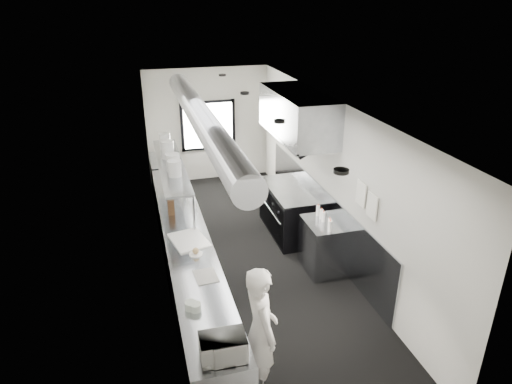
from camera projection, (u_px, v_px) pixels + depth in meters
floor at (249, 257)px, 8.29m from camera, size 3.00×8.00×0.01m
ceiling at (248, 104)px, 7.16m from camera, size 3.00×8.00×0.01m
wall_back at (208, 125)px, 11.25m from camera, size 3.00×0.02×2.80m
wall_front at (357, 349)px, 4.19m from camera, size 3.00×0.02×2.80m
wall_left at (159, 196)px, 7.36m from camera, size 0.02×8.00×2.80m
wall_right at (330, 177)px, 8.09m from camera, size 0.02×8.00×2.80m
wall_cladding at (320, 213)px, 8.69m from camera, size 0.03×5.50×1.10m
hvac_duct at (200, 117)px, 7.44m from camera, size 0.40×6.40×0.40m
service_window at (208, 126)px, 11.22m from camera, size 1.36×0.05×1.25m
exhaust_hood at (297, 115)px, 8.21m from camera, size 0.81×2.20×0.88m
prep_counter at (188, 259)px, 7.39m from camera, size 0.70×6.00×0.90m
pass_shelf at (171, 165)px, 8.26m from camera, size 0.45×3.00×0.68m
range at (291, 211)px, 8.97m from camera, size 0.88×1.60×0.94m
bottle_station at (324, 246)px, 7.77m from camera, size 0.65×0.80×0.90m
far_work_table at (167, 177)px, 10.65m from camera, size 0.70×1.20×0.90m
notice_sheet_a at (361, 194)px, 6.94m from camera, size 0.02×0.28×0.38m
notice_sheet_b at (372, 206)px, 6.65m from camera, size 0.02×0.28×0.38m
line_cook at (261, 330)px, 5.26m from camera, size 0.44×0.64×1.67m
microwave at (223, 347)px, 4.73m from camera, size 0.46×0.35×0.27m
deli_tub_a at (191, 305)px, 5.49m from camera, size 0.15×0.15×0.10m
deli_tub_b at (196, 307)px, 5.47m from camera, size 0.16×0.16×0.10m
newspaper at (206, 276)px, 6.14m from camera, size 0.32×0.39×0.01m
small_plate at (196, 254)px, 6.65m from camera, size 0.26×0.26×0.02m
pastry at (196, 251)px, 6.63m from camera, size 0.10×0.10×0.10m
cutting_board at (189, 240)px, 7.02m from camera, size 0.62×0.75×0.02m
knife_block at (171, 206)px, 7.87m from camera, size 0.12×0.25×0.27m
plate_stack_a at (175, 168)px, 7.64m from camera, size 0.25×0.25×0.27m
plate_stack_b at (173, 163)px, 7.83m from camera, size 0.28×0.28×0.31m
plate_stack_c at (168, 150)px, 8.45m from camera, size 0.30×0.30×0.33m
plate_stack_d at (165, 141)px, 8.92m from camera, size 0.24×0.24×0.33m
squeeze_bottle_a at (330, 226)px, 7.26m from camera, size 0.07×0.07×0.19m
squeeze_bottle_b at (330, 223)px, 7.38m from camera, size 0.06×0.06×0.16m
squeeze_bottle_c at (323, 217)px, 7.57m from camera, size 0.07×0.07×0.18m
squeeze_bottle_d at (321, 214)px, 7.67m from camera, size 0.07×0.07×0.17m
squeeze_bottle_e at (318, 210)px, 7.78m from camera, size 0.07×0.07×0.19m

